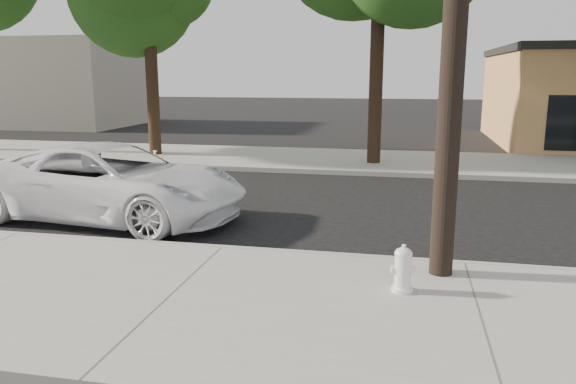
{
  "coord_description": "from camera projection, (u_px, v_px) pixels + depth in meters",
  "views": [
    {
      "loc": [
        3.0,
        -10.92,
        3.07
      ],
      "look_at": [
        1.0,
        -1.38,
        1.0
      ],
      "focal_mm": 35.0,
      "sensor_mm": 36.0,
      "label": 1
    }
  ],
  "objects": [
    {
      "name": "near_sidewalk",
      "position": [
        171.0,
        300.0,
        7.57
      ],
      "size": [
        90.0,
        4.4,
        0.15
      ],
      "primitive_type": "cube",
      "color": "gray",
      "rests_on": "ground"
    },
    {
      "name": "curb_near",
      "position": [
        223.0,
        250.0,
        9.67
      ],
      "size": [
        90.0,
        0.12,
        0.16
      ],
      "primitive_type": "cube",
      "color": "#9E9B93",
      "rests_on": "ground"
    },
    {
      "name": "police_cruiser",
      "position": [
        111.0,
        182.0,
        11.89
      ],
      "size": [
        6.08,
        3.35,
        1.61
      ],
      "primitive_type": "imported",
      "rotation": [
        0.0,
        0.0,
        1.45
      ],
      "color": "white",
      "rests_on": "ground"
    },
    {
      "name": "fire_hydrant",
      "position": [
        403.0,
        270.0,
        7.61
      ],
      "size": [
        0.33,
        0.3,
        0.62
      ],
      "rotation": [
        0.0,
        0.0,
        0.19
      ],
      "color": "white",
      "rests_on": "near_sidewalk"
    },
    {
      "name": "far_sidewalk",
      "position": [
        317.0,
        160.0,
        19.82
      ],
      "size": [
        90.0,
        5.0,
        0.15
      ],
      "primitive_type": "cube",
      "color": "gray",
      "rests_on": "ground"
    },
    {
      "name": "building_far",
      "position": [
        24.0,
        83.0,
        34.34
      ],
      "size": [
        14.0,
        8.0,
        5.0
      ],
      "primitive_type": "cube",
      "color": "gray",
      "rests_on": "ground"
    },
    {
      "name": "ground",
      "position": [
        255.0,
        223.0,
        11.7
      ],
      "size": [
        120.0,
        120.0,
        0.0
      ],
      "primitive_type": "plane",
      "color": "black",
      "rests_on": "ground"
    }
  ]
}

